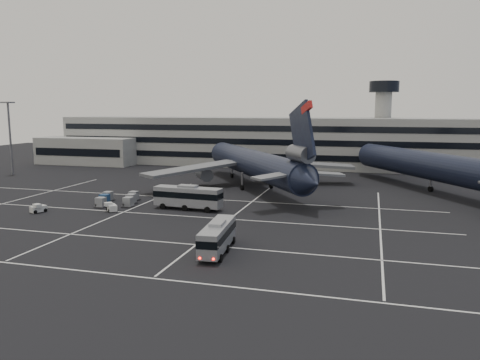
% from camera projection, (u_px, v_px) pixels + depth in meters
% --- Properties ---
extents(ground, '(260.00, 260.00, 0.00)m').
position_uv_depth(ground, '(146.00, 220.00, 70.47)').
color(ground, black).
rests_on(ground, ground).
extents(lane_markings, '(90.00, 55.62, 0.01)m').
position_uv_depth(lane_markings, '(154.00, 219.00, 70.90)').
color(lane_markings, silver).
rests_on(lane_markings, ground).
extents(terminal, '(125.00, 26.00, 24.00)m').
position_uv_depth(terminal, '(248.00, 142.00, 137.88)').
color(terminal, gray).
rests_on(terminal, ground).
extents(hills, '(352.00, 180.00, 44.00)m').
position_uv_depth(hills, '(340.00, 167.00, 229.17)').
color(hills, '#38332B').
rests_on(hills, ground).
extents(lightpole_left, '(2.40, 2.40, 18.28)m').
position_uv_depth(lightpole_left, '(9.00, 128.00, 116.73)').
color(lightpole_left, slate).
rests_on(lightpole_left, ground).
extents(trijet_main, '(40.50, 50.62, 18.08)m').
position_uv_depth(trijet_main, '(254.00, 163.00, 97.78)').
color(trijet_main, black).
rests_on(trijet_main, ground).
extents(trijet_far, '(36.20, 51.89, 18.08)m').
position_uv_depth(trijet_far, '(435.00, 166.00, 92.68)').
color(trijet_far, black).
rests_on(trijet_far, ground).
extents(bus_near, '(3.35, 10.50, 3.65)m').
position_uv_depth(bus_near, '(218.00, 235.00, 54.61)').
color(bus_near, gray).
rests_on(bus_near, ground).
extents(bus_far, '(11.76, 3.54, 4.10)m').
position_uv_depth(bus_far, '(188.00, 196.00, 77.58)').
color(bus_far, gray).
rests_on(bus_far, ground).
extents(tug_a, '(2.20, 2.68, 1.50)m').
position_uv_depth(tug_a, '(38.00, 208.00, 75.50)').
color(tug_a, silver).
rests_on(tug_a, ground).
extents(tug_b, '(2.65, 2.70, 1.52)m').
position_uv_depth(tug_b, '(112.00, 207.00, 76.36)').
color(tug_b, silver).
rests_on(tug_b, ground).
extents(uld_cluster, '(8.52, 9.27, 1.71)m').
position_uv_depth(uld_cluster, '(118.00, 199.00, 82.30)').
color(uld_cluster, '#2D2D30').
rests_on(uld_cluster, ground).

